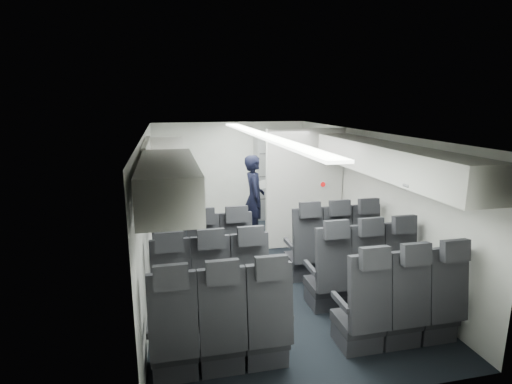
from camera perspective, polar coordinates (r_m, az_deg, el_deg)
name	(u,v)px	position (r m, az deg, el deg)	size (l,w,h in m)	color
cabin_shell	(262,199)	(6.15, 0.83, -1.05)	(3.41, 6.01, 2.16)	black
seat_row_front	(270,256)	(5.88, 2.05, -9.11)	(3.33, 0.56, 1.24)	black
seat_row_mid	(289,283)	(5.09, 4.70, -12.80)	(3.33, 0.56, 1.24)	black
seat_row_rear	(315,321)	(4.34, 8.43, -17.75)	(3.33, 0.56, 1.24)	black
overhead_bin_left_rear	(168,182)	(3.87, -12.41, 1.46)	(0.53, 1.80, 0.40)	silver
overhead_bin_left_front_open	(164,166)	(5.62, -13.01, 3.66)	(0.64, 1.70, 0.72)	#9E9E93
overhead_bin_right_rear	(428,170)	(4.79, 23.39, 2.84)	(0.53, 1.80, 0.40)	silver
overhead_bin_right_front	(355,151)	(6.27, 14.01, 5.67)	(0.53, 1.70, 0.40)	silver
bulkhead_partition	(304,188)	(7.19, 6.93, 0.51)	(1.40, 0.15, 2.13)	white
galley_unit	(274,176)	(9.00, 2.62, 2.29)	(0.85, 0.52, 1.90)	#939399
boarding_door	(155,193)	(7.54, -14.23, -0.15)	(0.12, 1.27, 1.86)	silver
flight_attendant	(254,198)	(7.49, -0.26, -0.90)	(0.60, 0.39, 1.64)	black
carry_on_bag	(163,162)	(5.57, -13.10, 4.23)	(0.43, 0.30, 0.26)	black
papers	(265,184)	(7.43, 1.25, 1.16)	(0.21, 0.02, 0.15)	white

